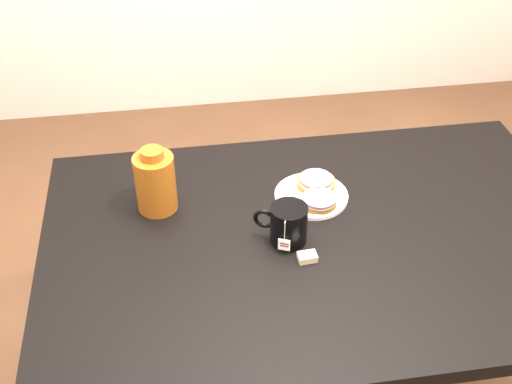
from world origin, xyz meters
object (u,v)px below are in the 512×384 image
at_px(bagel_back, 316,182).
at_px(mug, 288,224).
at_px(bagel_package, 155,182).
at_px(bagel_front, 319,201).
at_px(table, 317,258).
at_px(plate, 311,195).
at_px(teabag_pouch, 307,257).

xyz_separation_m(bagel_back, mug, (-0.12, -0.20, 0.03)).
xyz_separation_m(bagel_back, bagel_package, (-0.43, -0.01, 0.06)).
bearing_deg(bagel_front, table, -101.96).
bearing_deg(plate, bagel_front, -79.20).
distance_m(plate, bagel_front, 0.05).
xyz_separation_m(teabag_pouch, bagel_package, (-0.35, 0.26, 0.07)).
bearing_deg(bagel_package, teabag_pouch, -36.63).
relative_size(table, bagel_back, 10.96).
bearing_deg(teabag_pouch, table, 59.41).
relative_size(mug, teabag_pouch, 3.25).
xyz_separation_m(table, teabag_pouch, (-0.05, -0.09, 0.09)).
height_order(bagel_back, bagel_front, same).
distance_m(mug, bagel_package, 0.37).
xyz_separation_m(plate, mug, (-0.10, -0.16, 0.04)).
bearing_deg(table, mug, -175.63).
xyz_separation_m(bagel_front, mug, (-0.11, -0.11, 0.03)).
relative_size(bagel_front, bagel_package, 0.57).
bearing_deg(bagel_package, table, -23.62).
xyz_separation_m(bagel_back, bagel_front, (-0.01, -0.08, 0.00)).
bearing_deg(bagel_back, mug, -121.09).
distance_m(bagel_front, teabag_pouch, 0.20).
xyz_separation_m(plate, bagel_package, (-0.41, 0.02, 0.08)).
bearing_deg(mug, teabag_pouch, -43.76).
xyz_separation_m(bagel_front, bagel_package, (-0.42, 0.07, 0.06)).
bearing_deg(plate, bagel_back, 60.79).
relative_size(bagel_back, bagel_front, 1.22).
bearing_deg(bagel_back, teabag_pouch, -106.98).
bearing_deg(plate, teabag_pouch, -104.91).
height_order(bagel_front, bagel_package, bagel_package).
height_order(table, bagel_package, bagel_package).
xyz_separation_m(table, bagel_package, (-0.40, 0.17, 0.17)).
height_order(plate, bagel_back, bagel_back).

